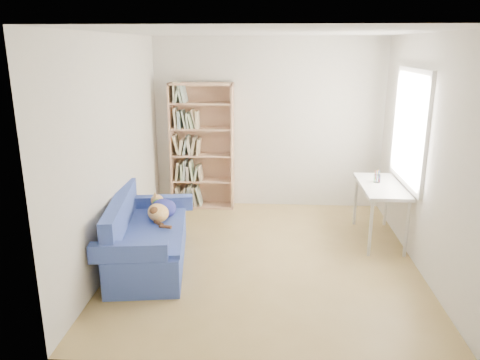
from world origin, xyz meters
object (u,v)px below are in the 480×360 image
Objects in this scene: sofa at (147,238)px; pen_cup at (377,178)px; desk at (381,191)px; bookshelf at (202,151)px.

pen_cup reaches higher than sofa.
desk is at bearing 9.41° from sofa.
sofa is 1.52× the size of desk.
pen_cup is (2.81, 1.00, 0.50)m from sofa.
sofa reaches higher than desk.
pen_cup is at bearing 107.45° from desk.
bookshelf reaches higher than desk.
sofa is 0.90× the size of bookshelf.
pen_cup reaches higher than desk.
sofa is 10.38× the size of pen_cup.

